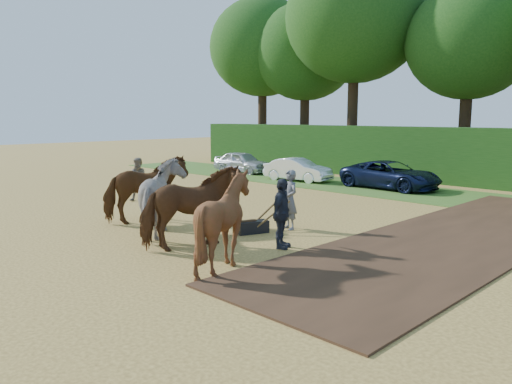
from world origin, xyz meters
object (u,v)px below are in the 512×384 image
Objects in this scene: spectator_far at (281,214)px; parked_cars at (492,186)px; spectator_near at (139,180)px; plough_team at (181,203)px.

parked_cars is at bearing -29.61° from spectator_far.
parked_cars is (1.21, 11.86, -0.28)m from spectator_far.
parked_cars is (10.64, 10.44, -0.25)m from spectator_near.
spectator_far is 11.92m from parked_cars.
spectator_near is 0.23× the size of plough_team.
spectator_far reaches higher than spectator_near.
spectator_far is at bearing 30.35° from plough_team.
parked_cars is (3.75, 13.35, -0.46)m from plough_team.
spectator_near is 0.96× the size of spectator_far.
plough_team is (6.88, -2.91, 0.21)m from spectator_near.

